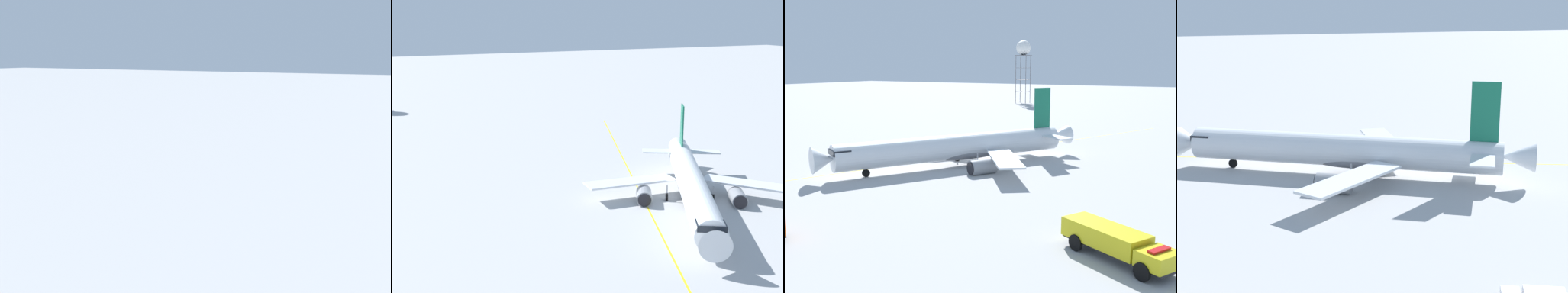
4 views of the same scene
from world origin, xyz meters
The scene contains 3 objects.
ground_plane centered at (0.00, 0.00, 0.00)m, with size 600.00×600.00×0.00m, color #B2B2B2.
airliner_main centered at (4.20, -0.03, 2.83)m, with size 39.64×27.39×11.81m.
taxiway_centreline centered at (-0.94, -4.87, 0.00)m, with size 112.91×46.06×0.01m.
Camera 4 is at (21.37, 63.56, 20.27)m, focal length 52.56 mm.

